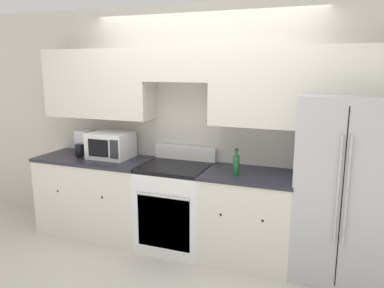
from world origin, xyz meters
name	(u,v)px	position (x,y,z in m)	size (l,w,h in m)	color
ground_plane	(181,262)	(0.00, 0.00, 0.00)	(12.00, 12.00, 0.00)	beige
wall_back	(202,110)	(0.01, 0.58, 1.49)	(8.00, 0.39, 2.60)	beige
lower_cabinets_left	(97,195)	(-1.21, 0.31, 0.46)	(1.33, 0.64, 0.91)	silver
lower_cabinets_right	(248,217)	(0.61, 0.31, 0.46)	(0.91, 0.64, 0.91)	silver
oven_range	(175,206)	(-0.19, 0.31, 0.46)	(0.72, 0.65, 1.07)	white
refrigerator	(341,187)	(1.45, 0.37, 0.85)	(0.81, 0.77, 1.70)	#B7B7BC
microwave	(111,145)	(-1.03, 0.39, 1.06)	(0.46, 0.38, 0.29)	white
bottle	(236,164)	(0.49, 0.22, 1.02)	(0.06, 0.06, 0.26)	#195928
paper_towel_holder	(85,143)	(-1.38, 0.38, 1.05)	(0.15, 0.27, 0.30)	#B7B7BC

